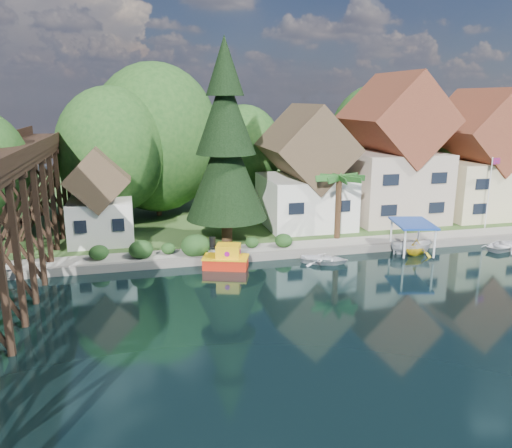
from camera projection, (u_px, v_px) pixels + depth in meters
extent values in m
plane|color=black|center=(280.00, 302.00, 30.18)|extent=(140.00, 140.00, 0.00)
cube|color=#325020|center=(204.00, 195.00, 62.17)|extent=(140.00, 52.00, 0.50)
cube|color=slate|center=(301.00, 253.00, 38.56)|extent=(60.00, 0.40, 0.62)
cube|color=gray|center=(319.00, 244.00, 40.18)|extent=(50.00, 2.60, 0.06)
cube|color=black|center=(10.00, 228.00, 31.59)|extent=(4.00, 0.36, 8.00)
cube|color=black|center=(21.00, 216.00, 34.61)|extent=(4.00, 0.36, 8.00)
cube|color=black|center=(30.00, 207.00, 37.63)|extent=(4.00, 0.36, 8.00)
cube|color=black|center=(37.00, 199.00, 40.64)|extent=(4.00, 0.36, 8.00)
cube|color=black|center=(44.00, 192.00, 43.66)|extent=(4.00, 0.36, 8.00)
cube|color=black|center=(49.00, 186.00, 46.68)|extent=(4.00, 0.36, 8.00)
cube|color=black|center=(54.00, 181.00, 49.69)|extent=(4.00, 0.36, 8.00)
cube|color=black|center=(31.00, 164.00, 30.63)|extent=(0.35, 44.00, 0.35)
cube|color=black|center=(0.00, 160.00, 30.16)|extent=(4.00, 44.00, 0.30)
cube|color=black|center=(34.00, 150.00, 30.48)|extent=(0.12, 44.00, 0.80)
cube|color=white|center=(304.00, 201.00, 46.18)|extent=(7.50, 8.00, 4.50)
cube|color=brown|center=(306.00, 147.00, 44.98)|extent=(7.64, 8.64, 7.64)
cube|color=black|center=(296.00, 209.00, 41.84)|extent=(1.35, 0.08, 1.00)
cube|color=black|center=(343.00, 206.00, 42.80)|extent=(1.35, 0.08, 1.00)
cube|color=#BAA691|center=(391.00, 185.00, 48.46)|extent=(8.50, 8.50, 6.50)
cube|color=maroon|center=(395.00, 119.00, 46.92)|extent=(8.65, 9.18, 8.65)
cube|color=black|center=(390.00, 191.00, 43.80)|extent=(1.53, 0.08, 1.00)
cube|color=black|center=(438.00, 189.00, 44.88)|extent=(1.53, 0.08, 1.00)
cube|color=beige|center=(474.00, 188.00, 50.16)|extent=(8.00, 8.00, 5.50)
cube|color=maroon|center=(480.00, 131.00, 48.79)|extent=(8.15, 8.64, 8.15)
cube|color=black|center=(482.00, 193.00, 45.78)|extent=(1.44, 0.08, 1.00)
cube|color=white|center=(102.00, 221.00, 40.79)|extent=(5.00, 5.00, 3.50)
cube|color=brown|center=(98.00, 178.00, 39.93)|extent=(5.09, 5.40, 5.09)
cube|color=black|center=(80.00, 227.00, 38.04)|extent=(0.90, 0.08, 1.00)
cube|color=black|center=(118.00, 225.00, 38.68)|extent=(0.90, 0.08, 1.00)
cylinder|color=#382314|center=(116.00, 203.00, 45.14)|extent=(0.50, 0.50, 4.50)
ellipsoid|color=#1B4418|center=(112.00, 150.00, 43.98)|extent=(4.40, 4.40, 5.06)
cylinder|color=#382314|center=(158.00, 191.00, 49.77)|extent=(0.50, 0.50, 4.95)
ellipsoid|color=#1B4418|center=(156.00, 138.00, 48.49)|extent=(5.00, 5.00, 5.75)
cylinder|color=#382314|center=(244.00, 190.00, 52.87)|extent=(0.50, 0.50, 4.05)
ellipsoid|color=#1B4418|center=(244.00, 150.00, 51.83)|extent=(4.00, 4.00, 4.60)
cylinder|color=#382314|center=(374.00, 183.00, 56.23)|extent=(0.50, 0.50, 4.50)
ellipsoid|color=#1B4418|center=(376.00, 140.00, 55.07)|extent=(4.60, 4.60, 5.29)
cylinder|color=#382314|center=(458.00, 190.00, 54.39)|extent=(0.50, 0.50, 3.60)
ellipsoid|color=#1B4418|center=(461.00, 155.00, 53.46)|extent=(3.80, 3.80, 4.37)
ellipsoid|color=#173B15|center=(141.00, 248.00, 36.72)|extent=(1.98, 1.98, 1.53)
ellipsoid|color=#173B15|center=(168.00, 247.00, 37.50)|extent=(1.54, 1.54, 1.19)
ellipsoid|color=#173B15|center=(195.00, 244.00, 37.42)|extent=(2.20, 2.20, 1.70)
ellipsoid|color=#173B15|center=(99.00, 251.00, 36.25)|extent=(1.76, 1.76, 1.36)
ellipsoid|color=#173B15|center=(252.00, 241.00, 39.08)|extent=(1.54, 1.54, 1.19)
ellipsoid|color=#173B15|center=(284.00, 239.00, 39.34)|extent=(1.76, 1.76, 1.36)
cylinder|color=#382314|center=(227.00, 224.00, 40.83)|extent=(0.89, 0.89, 2.98)
cone|color=black|center=(226.00, 170.00, 39.74)|extent=(6.55, 6.55, 7.94)
cone|color=black|center=(225.00, 112.00, 38.65)|extent=(4.76, 4.76, 6.45)
cone|color=black|center=(225.00, 65.00, 37.80)|extent=(2.98, 2.98, 4.46)
cylinder|color=#382314|center=(338.00, 210.00, 41.36)|extent=(0.49, 0.49, 4.95)
ellipsoid|color=#1C511B|center=(339.00, 178.00, 40.71)|extent=(5.07, 5.07, 1.12)
cylinder|color=white|center=(489.00, 193.00, 44.62)|extent=(0.09, 0.09, 6.45)
cube|color=red|center=(496.00, 161.00, 44.12)|extent=(0.91, 0.21, 0.55)
cube|color=red|center=(226.00, 263.00, 36.13)|extent=(3.51, 2.60, 0.84)
cube|color=yellow|center=(226.00, 257.00, 36.02)|extent=(3.64, 2.74, 0.10)
cube|color=yellow|center=(228.00, 251.00, 35.89)|extent=(1.99, 1.73, 1.05)
cylinder|color=black|center=(212.00, 242.00, 35.83)|extent=(0.46, 0.46, 0.73)
cylinder|color=#9A0B78|center=(227.00, 254.00, 35.27)|extent=(0.38, 0.20, 0.38)
cylinder|color=#9A0B78|center=(230.00, 249.00, 36.52)|extent=(0.38, 0.20, 0.38)
cylinder|color=#9A0B78|center=(240.00, 252.00, 35.81)|extent=(0.20, 0.38, 0.38)
imported|color=white|center=(324.00, 258.00, 37.23)|extent=(4.27, 3.80, 0.73)
imported|color=silver|center=(411.00, 247.00, 39.26)|extent=(3.44, 1.89, 1.26)
cube|color=#183E9E|center=(413.00, 223.00, 38.80)|extent=(3.57, 4.53, 0.15)
cylinder|color=white|center=(435.00, 244.00, 37.39)|extent=(0.15, 0.15, 2.27)
cylinder|color=white|center=(419.00, 231.00, 40.82)|extent=(0.15, 0.15, 2.27)
cylinder|color=white|center=(405.00, 244.00, 37.34)|extent=(0.15, 0.15, 2.27)
cylinder|color=white|center=(391.00, 232.00, 40.76)|extent=(0.15, 0.15, 2.27)
imported|color=yellow|center=(417.00, 246.00, 39.16)|extent=(3.39, 3.20, 1.42)
imported|color=white|center=(505.00, 244.00, 40.70)|extent=(4.48, 3.91, 0.77)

